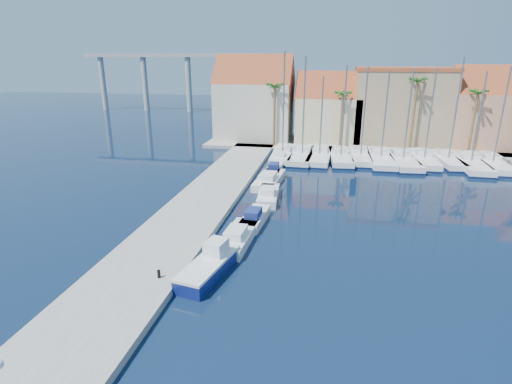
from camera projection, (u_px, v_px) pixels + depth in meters
ground at (271, 314)px, 21.92m from camera, size 260.00×260.00×0.00m
quay_west at (195, 211)px, 36.01m from camera, size 6.00×77.00×0.50m
shore_north at (377, 143)px, 64.76m from camera, size 54.00×16.00×0.50m
bollard at (159, 274)px, 24.50m from camera, size 0.20×0.20×0.51m
fishing_boat at (210, 265)px, 25.74m from camera, size 2.95×5.92×1.98m
motorboat_west_0 at (238, 237)px, 30.14m from camera, size 2.20×6.10×1.40m
motorboat_west_1 at (255, 218)px, 33.80m from camera, size 1.97×5.19×1.40m
motorboat_west_2 at (268, 195)px, 39.38m from camera, size 2.26×5.88×1.40m
motorboat_west_3 at (269, 180)px, 44.37m from camera, size 2.83×7.43×1.40m
motorboat_west_4 at (274, 169)px, 48.39m from camera, size 1.85×5.29×1.40m
motorboat_west_5 at (280, 158)px, 53.72m from camera, size 2.00×5.86×1.40m
motorboat_west_6 at (285, 151)px, 57.90m from camera, size 2.70×6.89×1.40m
sailboat_0 at (283, 154)px, 55.76m from camera, size 3.01×10.53×14.15m
sailboat_1 at (303, 155)px, 55.23m from camera, size 3.50×11.22×13.59m
sailboat_2 at (320, 156)px, 55.02m from camera, size 3.50×11.26×11.11m
sailboat_3 at (340, 157)px, 54.40m from camera, size 3.53×10.53×12.50m
sailboat_4 at (360, 156)px, 54.61m from camera, size 2.65×9.85×12.31m
sailboat_5 at (380, 158)px, 53.61m from camera, size 3.27×11.52×11.95m
sailboat_6 at (402, 160)px, 52.83m from camera, size 3.94×11.62×12.14m
sailboat_7 at (423, 159)px, 53.06m from camera, size 2.81×10.34×12.17m
sailboat_8 at (447, 160)px, 52.65m from camera, size 3.25×9.65×13.48m
sailboat_9 at (469, 163)px, 51.30m from camera, size 3.37×11.69×11.90m
sailboat_10 at (491, 163)px, 51.10m from camera, size 3.21×10.62×12.45m
building_0 at (255, 102)px, 65.37m from camera, size 12.30×9.00×13.50m
building_1 at (329, 111)px, 63.64m from camera, size 10.30×8.00×11.00m
building_2 at (400, 106)px, 62.31m from camera, size 14.20×10.20×11.50m
building_3 at (485, 111)px, 59.38m from camera, size 10.30×8.00×12.00m
palm_0 at (275, 88)px, 59.19m from camera, size 2.60×2.60×10.15m
palm_1 at (343, 96)px, 57.72m from camera, size 2.60×2.60×9.15m
palm_2 at (417, 83)px, 55.35m from camera, size 2.60×2.60×11.15m
palm_3 at (478, 95)px, 54.38m from camera, size 2.60×2.60×9.65m
viaduct at (169, 71)px, 101.91m from camera, size 48.00×2.20×14.45m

